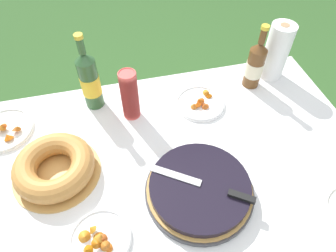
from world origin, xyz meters
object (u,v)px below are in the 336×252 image
object	(u,v)px
bundt_cake	(54,167)
cider_bottle_green	(90,81)
snack_plate_near	(4,130)
snack_plate_far	(200,103)
cider_bottle_amber	(255,65)
cup_stack	(130,95)
snack_plate_right	(100,239)
paper_towel_roll	(276,52)
berry_tart	(199,189)
serving_knife	(209,186)

from	to	relation	value
bundt_cake	cider_bottle_green	distance (m)	0.38
snack_plate_near	snack_plate_far	bearing A→B (deg)	-2.71
cider_bottle_amber	cup_stack	bearing A→B (deg)	-173.75
cup_stack	cider_bottle_green	distance (m)	0.18
snack_plate_right	snack_plate_far	size ratio (longest dim) A/B	0.91
snack_plate_near	cup_stack	bearing A→B (deg)	-2.83
snack_plate_near	snack_plate_far	xyz separation A→B (m)	(0.83, -0.04, 0.00)
snack_plate_right	snack_plate_far	xyz separation A→B (m)	(0.49, 0.50, -0.00)
snack_plate_right	cider_bottle_amber	bearing A→B (deg)	37.21
cider_bottle_green	paper_towel_roll	distance (m)	0.84
bundt_cake	paper_towel_roll	world-z (taller)	paper_towel_roll
snack_plate_near	snack_plate_far	size ratio (longest dim) A/B	1.09
bundt_cake	cider_bottle_amber	bearing A→B (deg)	18.19
snack_plate_right	paper_towel_roll	world-z (taller)	paper_towel_roll
berry_tart	snack_plate_right	bearing A→B (deg)	-165.97
serving_knife	cider_bottle_amber	bearing A→B (deg)	-92.98
cup_stack	serving_knife	bearing A→B (deg)	-66.58
snack_plate_far	cup_stack	bearing A→B (deg)	177.49
snack_plate_near	bundt_cake	bearing A→B (deg)	-50.46
serving_knife	paper_towel_roll	bearing A→B (deg)	-98.36
serving_knife	bundt_cake	world-z (taller)	bundt_cake
paper_towel_roll	cup_stack	bearing A→B (deg)	-171.45
cider_bottle_green	berry_tart	bearing A→B (deg)	-59.13
berry_tart	snack_plate_far	distance (m)	0.44
cup_stack	snack_plate_far	world-z (taller)	cup_stack
cider_bottle_amber	snack_plate_near	world-z (taller)	cider_bottle_amber
paper_towel_roll	bundt_cake	bearing A→B (deg)	-161.69
berry_tart	snack_plate_right	world-z (taller)	berry_tart
cider_bottle_amber	snack_plate_right	size ratio (longest dim) A/B	1.55
snack_plate_far	snack_plate_right	bearing A→B (deg)	-134.27
snack_plate_far	cider_bottle_amber	bearing A→B (deg)	15.67
cider_bottle_green	snack_plate_near	world-z (taller)	cider_bottle_green
bundt_cake	snack_plate_near	bearing A→B (deg)	129.54
serving_knife	paper_towel_roll	world-z (taller)	paper_towel_roll
cup_stack	snack_plate_right	bearing A→B (deg)	-109.74
berry_tart	serving_knife	xyz separation A→B (m)	(0.02, -0.02, 0.04)
snack_plate_right	paper_towel_roll	xyz separation A→B (m)	(0.88, 0.62, 0.12)
berry_tart	serving_knife	bearing A→B (deg)	-34.23
cider_bottle_amber	snack_plate_right	world-z (taller)	cider_bottle_amber
snack_plate_far	paper_towel_roll	bearing A→B (deg)	16.76
serving_knife	cider_bottle_green	world-z (taller)	cider_bottle_green
serving_knife	cup_stack	distance (m)	0.49
cider_bottle_green	cider_bottle_amber	bearing A→B (deg)	-3.08
cup_stack	snack_plate_right	xyz separation A→B (m)	(-0.18, -0.52, -0.10)
cider_bottle_green	paper_towel_roll	bearing A→B (deg)	0.16
paper_towel_roll	serving_knife	bearing A→B (deg)	-132.59
serving_knife	cider_bottle_green	size ratio (longest dim) A/B	0.92
cup_stack	snack_plate_near	bearing A→B (deg)	177.17
snack_plate_far	cider_bottle_green	bearing A→B (deg)	165.68
berry_tart	serving_knife	world-z (taller)	serving_knife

